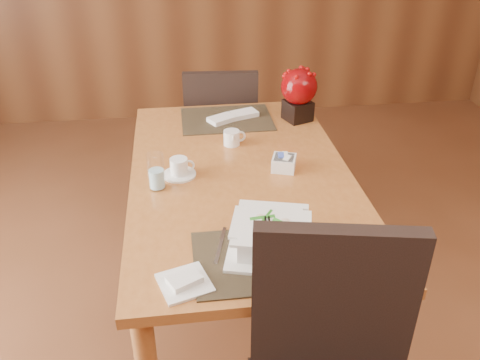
{
  "coord_description": "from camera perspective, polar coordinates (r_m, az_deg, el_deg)",
  "views": [
    {
      "loc": [
        -0.24,
        -1.18,
        1.79
      ],
      "look_at": [
        -0.04,
        0.35,
        0.87
      ],
      "focal_mm": 38.0,
      "sensor_mm": 36.0,
      "label": 1
    }
  ],
  "objects": [
    {
      "name": "dining_table",
      "position": [
        2.13,
        0.15,
        -1.56
      ],
      "size": [
        0.9,
        1.5,
        0.75
      ],
      "color": "#B36931",
      "rests_on": "ground"
    },
    {
      "name": "placemat_near",
      "position": [
        1.63,
        2.78,
        -8.82
      ],
      "size": [
        0.45,
        0.33,
        0.01
      ],
      "primitive_type": "cube",
      "color": "black",
      "rests_on": "dining_table"
    },
    {
      "name": "placemat_far",
      "position": [
        2.56,
        -1.5,
        6.85
      ],
      "size": [
        0.45,
        0.33,
        0.01
      ],
      "primitive_type": "cube",
      "color": "black",
      "rests_on": "dining_table"
    },
    {
      "name": "soup_setting",
      "position": [
        1.63,
        3.48,
        -6.46
      ],
      "size": [
        0.33,
        0.33,
        0.11
      ],
      "rotation": [
        0.0,
        0.0,
        -0.26
      ],
      "color": "white",
      "rests_on": "dining_table"
    },
    {
      "name": "coffee_cup",
      "position": [
        2.06,
        -6.85,
        1.3
      ],
      "size": [
        0.13,
        0.13,
        0.08
      ],
      "rotation": [
        0.0,
        0.0,
        -0.05
      ],
      "color": "white",
      "rests_on": "dining_table"
    },
    {
      "name": "water_glass",
      "position": [
        1.97,
        -9.39,
        0.97
      ],
      "size": [
        0.08,
        0.08,
        0.15
      ],
      "primitive_type": "cylinder",
      "rotation": [
        0.0,
        0.0,
        -0.37
      ],
      "color": "white",
      "rests_on": "dining_table"
    },
    {
      "name": "creamer_jug",
      "position": [
        2.3,
        -0.95,
        4.76
      ],
      "size": [
        0.1,
        0.1,
        0.07
      ],
      "primitive_type": null,
      "rotation": [
        0.0,
        0.0,
        0.09
      ],
      "color": "white",
      "rests_on": "dining_table"
    },
    {
      "name": "sugar_caddy",
      "position": [
        2.11,
        4.95,
        1.9
      ],
      "size": [
        0.12,
        0.12,
        0.06
      ],
      "primitive_type": "cube",
      "rotation": [
        0.0,
        0.0,
        -0.33
      ],
      "color": "white",
      "rests_on": "dining_table"
    },
    {
      "name": "berry_decor",
      "position": [
        2.53,
        6.62,
        9.85
      ],
      "size": [
        0.18,
        0.18,
        0.26
      ],
      "rotation": [
        0.0,
        0.0,
        0.36
      ],
      "color": "black",
      "rests_on": "dining_table"
    },
    {
      "name": "napkins_far",
      "position": [
        2.56,
        -0.59,
        7.2
      ],
      "size": [
        0.27,
        0.19,
        0.02
      ],
      "primitive_type": null,
      "rotation": [
        0.0,
        0.0,
        0.41
      ],
      "color": "white",
      "rests_on": "dining_table"
    },
    {
      "name": "bread_plate",
      "position": [
        1.55,
        -6.24,
        -11.43
      ],
      "size": [
        0.18,
        0.18,
        0.01
      ],
      "primitive_type": "cube",
      "rotation": [
        0.0,
        0.0,
        0.3
      ],
      "color": "white",
      "rests_on": "dining_table"
    },
    {
      "name": "far_chair",
      "position": [
        3.0,
        -2.13,
        5.48
      ],
      "size": [
        0.45,
        0.46,
        0.91
      ],
      "rotation": [
        0.0,
        0.0,
        3.06
      ],
      "color": "black",
      "rests_on": "ground"
    }
  ]
}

